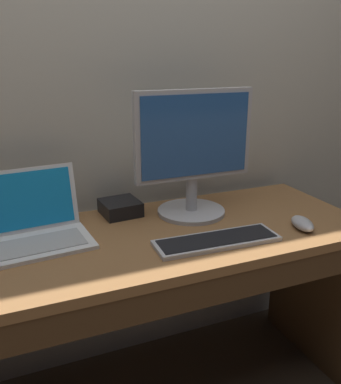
{
  "coord_description": "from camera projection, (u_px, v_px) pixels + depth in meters",
  "views": [
    {
      "loc": [
        -0.41,
        -1.2,
        1.3
      ],
      "look_at": [
        0.09,
        0.0,
        0.86
      ],
      "focal_mm": 38.69,
      "sensor_mm": 36.0,
      "label": 1
    }
  ],
  "objects": [
    {
      "name": "desk",
      "position": [
        148.0,
        287.0,
        1.44
      ],
      "size": [
        1.57,
        0.59,
        0.72
      ],
      "color": "olive",
      "rests_on": "ground"
    },
    {
      "name": "laptop_white",
      "position": [
        34.0,
        226.0,
        1.33
      ],
      "size": [
        0.35,
        0.28,
        0.22
      ],
      "color": "white",
      "rests_on": "desk"
    },
    {
      "name": "wired_keyboard",
      "position": [
        217.0,
        240.0,
        1.33
      ],
      "size": [
        0.41,
        0.14,
        0.02
      ],
      "color": "#BCBCC1",
      "rests_on": "desk"
    },
    {
      "name": "external_monitor",
      "position": [
        194.0,
        152.0,
        1.49
      ],
      "size": [
        0.45,
        0.25,
        0.46
      ],
      "color": "#B7B7BC",
      "rests_on": "desk"
    },
    {
      "name": "external_drive_box",
      "position": [
        120.0,
        208.0,
        1.56
      ],
      "size": [
        0.15,
        0.15,
        0.05
      ],
      "primitive_type": "cube",
      "rotation": [
        0.0,
        0.0,
        0.08
      ],
      "color": "black",
      "rests_on": "desk"
    },
    {
      "name": "computer_mouse",
      "position": [
        302.0,
        223.0,
        1.43
      ],
      "size": [
        0.09,
        0.13,
        0.04
      ],
      "primitive_type": "ellipsoid",
      "rotation": [
        0.0,
        0.0,
        -0.22
      ],
      "color": "#B7B7BC",
      "rests_on": "desk"
    }
  ]
}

